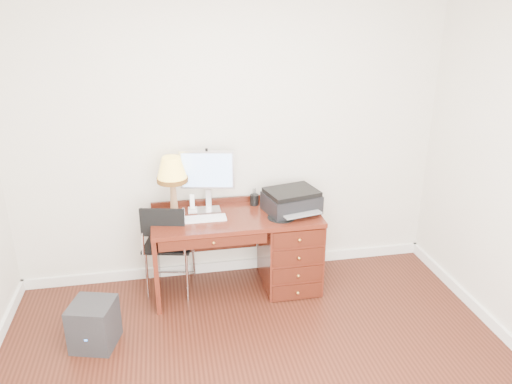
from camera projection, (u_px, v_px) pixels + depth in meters
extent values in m
plane|color=silver|center=(229.00, 140.00, 4.56)|extent=(4.00, 0.00, 4.00)
cube|color=white|center=(232.00, 265.00, 5.03)|extent=(4.00, 0.03, 0.10)
cube|color=#561D12|center=(236.00, 217.00, 4.47)|extent=(1.50, 0.65, 0.04)
cube|color=#561D12|center=(289.00, 249.00, 4.69)|extent=(0.50, 0.61, 0.71)
cube|color=#561D12|center=(157.00, 262.00, 4.48)|extent=(0.04, 0.61, 0.71)
cube|color=#44170D|center=(207.00, 232.00, 4.79)|extent=(0.96, 0.03, 0.39)
cube|color=#44170D|center=(213.00, 242.00, 4.17)|extent=(0.91, 0.03, 0.09)
sphere|color=#BF8C3F|center=(299.00, 267.00, 4.39)|extent=(0.03, 0.03, 0.03)
cube|color=silver|center=(208.00, 210.00, 4.55)|extent=(0.24, 0.20, 0.01)
cube|color=silver|center=(208.00, 198.00, 4.56)|extent=(0.05, 0.04, 0.18)
cube|color=silver|center=(207.00, 170.00, 4.44)|extent=(0.49, 0.14, 0.35)
cube|color=#4C8CF2|center=(207.00, 171.00, 4.42)|extent=(0.44, 0.09, 0.31)
cube|color=white|center=(200.00, 219.00, 4.36)|extent=(0.46, 0.13, 0.02)
cylinder|color=black|center=(281.00, 218.00, 4.41)|extent=(0.24, 0.24, 0.01)
ellipsoid|color=white|center=(281.00, 215.00, 4.40)|extent=(0.11, 0.07, 0.04)
cube|color=black|center=(291.00, 203.00, 4.52)|extent=(0.53, 0.45, 0.16)
cube|color=black|center=(292.00, 192.00, 4.48)|extent=(0.51, 0.43, 0.04)
cylinder|color=black|center=(175.00, 215.00, 4.44)|extent=(0.11, 0.11, 0.02)
cone|color=#966C47|center=(174.00, 197.00, 4.37)|extent=(0.07, 0.07, 0.33)
cone|color=#FFD450|center=(172.00, 168.00, 4.28)|extent=(0.27, 0.27, 0.20)
cylinder|color=#593814|center=(172.00, 180.00, 4.31)|extent=(0.27, 0.27, 0.04)
cube|color=white|center=(193.00, 210.00, 4.52)|extent=(0.08, 0.08, 0.04)
cube|color=white|center=(192.00, 202.00, 4.49)|extent=(0.04, 0.06, 0.14)
cylinder|color=black|center=(254.00, 200.00, 4.67)|extent=(0.08, 0.08, 0.10)
cube|color=black|center=(169.00, 243.00, 4.55)|extent=(0.51, 0.51, 0.03)
cube|color=black|center=(168.00, 223.00, 4.25)|extent=(0.38, 0.11, 0.26)
cylinder|color=silver|center=(151.00, 258.00, 4.77)|extent=(0.02, 0.02, 0.48)
cylinder|color=silver|center=(189.00, 255.00, 4.83)|extent=(0.02, 0.02, 0.48)
cylinder|color=silver|center=(151.00, 278.00, 4.44)|extent=(0.02, 0.02, 0.48)
cylinder|color=silver|center=(192.00, 274.00, 4.50)|extent=(0.02, 0.02, 0.48)
cylinder|color=silver|center=(147.00, 233.00, 4.25)|extent=(0.02, 0.02, 0.43)
cylinder|color=silver|center=(190.00, 230.00, 4.32)|extent=(0.02, 0.02, 0.43)
cube|color=black|center=(94.00, 324.00, 3.90)|extent=(0.40, 0.40, 0.37)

